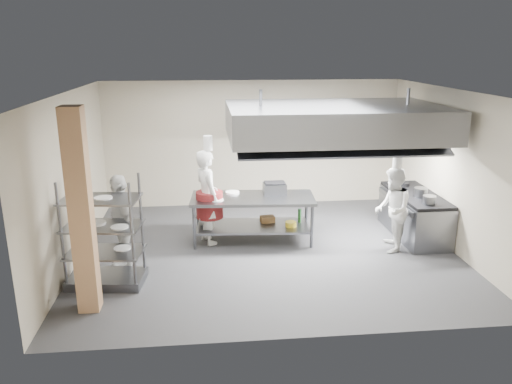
{
  "coord_description": "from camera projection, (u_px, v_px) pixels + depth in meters",
  "views": [
    {
      "loc": [
        -1.13,
        -8.76,
        3.76
      ],
      "look_at": [
        -0.21,
        0.2,
        1.12
      ],
      "focal_mm": 35.0,
      "sensor_mm": 36.0,
      "label": 1
    }
  ],
  "objects": [
    {
      "name": "wall_shelf",
      "position": [
        328.0,
        144.0,
        12.0
      ],
      "size": [
        1.5,
        0.28,
        0.04
      ],
      "primitive_type": "cube",
      "color": "slate",
      "rests_on": "wall_back"
    },
    {
      "name": "island_undershelf",
      "position": [
        253.0,
        226.0,
        9.97
      ],
      "size": [
        2.28,
        1.06,
        0.04
      ],
      "primitive_type": "cube",
      "rotation": [
        0.0,
        0.0,
        -0.07
      ],
      "color": "slate",
      "rests_on": "island"
    },
    {
      "name": "wall_back",
      "position": [
        253.0,
        144.0,
        11.98
      ],
      "size": [
        7.0,
        0.0,
        7.0
      ],
      "primitive_type": "plane",
      "rotation": [
        1.57,
        0.0,
        0.0
      ],
      "color": "#B7AA91",
      "rests_on": "ground"
    },
    {
      "name": "wall_left",
      "position": [
        71.0,
        180.0,
        8.77
      ],
      "size": [
        0.0,
        6.0,
        6.0
      ],
      "primitive_type": "plane",
      "rotation": [
        1.57,
        0.0,
        1.57
      ],
      "color": "#B7AA91",
      "rests_on": "ground"
    },
    {
      "name": "plate_stack",
      "position": [
        105.0,
        251.0,
        8.06
      ],
      "size": [
        0.28,
        0.28,
        0.05
      ],
      "primitive_type": "cylinder",
      "color": "white",
      "rests_on": "pass_rack"
    },
    {
      "name": "exhaust_hood",
      "position": [
        335.0,
        121.0,
        9.37
      ],
      "size": [
        4.0,
        2.5,
        0.6
      ],
      "primitive_type": "cube",
      "color": "slate",
      "rests_on": "ceiling"
    },
    {
      "name": "column",
      "position": [
        81.0,
        213.0,
        7.01
      ],
      "size": [
        0.3,
        0.3,
        3.0
      ],
      "primitive_type": "cube",
      "color": "tan",
      "rests_on": "floor"
    },
    {
      "name": "hood_strip_b",
      "position": [
        380.0,
        137.0,
        9.55
      ],
      "size": [
        1.6,
        0.12,
        0.04
      ],
      "primitive_type": "cube",
      "color": "white",
      "rests_on": "exhaust_hood"
    },
    {
      "name": "wall_right",
      "position": [
        451.0,
        170.0,
        9.46
      ],
      "size": [
        0.0,
        6.0,
        6.0
      ],
      "primitive_type": "plane",
      "rotation": [
        1.57,
        0.0,
        -1.57
      ],
      "color": "#B7AA91",
      "rests_on": "ground"
    },
    {
      "name": "wicker_basket",
      "position": [
        267.0,
        219.0,
        10.12
      ],
      "size": [
        0.3,
        0.22,
        0.12
      ],
      "primitive_type": "cube",
      "rotation": [
        0.0,
        0.0,
        0.11
      ],
      "color": "olive",
      "rests_on": "island_undershelf"
    },
    {
      "name": "griddle",
      "position": [
        275.0,
        189.0,
        9.96
      ],
      "size": [
        0.45,
        0.35,
        0.22
      ],
      "primitive_type": "cube",
      "rotation": [
        0.0,
        0.0,
        -0.0
      ],
      "color": "slate",
      "rests_on": "island_worktop"
    },
    {
      "name": "cooking_range",
      "position": [
        414.0,
        216.0,
        10.2
      ],
      "size": [
        0.8,
        2.0,
        0.84
      ],
      "primitive_type": "cube",
      "color": "slate",
      "rests_on": "floor"
    },
    {
      "name": "floor",
      "position": [
        268.0,
        250.0,
        9.53
      ],
      "size": [
        7.0,
        7.0,
        0.0
      ],
      "primitive_type": "plane",
      "color": "#2B2B2D",
      "rests_on": "ground"
    },
    {
      "name": "chef_line",
      "position": [
        392.0,
        210.0,
        9.35
      ],
      "size": [
        0.8,
        0.92,
        1.61
      ],
      "primitive_type": "imported",
      "rotation": [
        0.0,
        0.0,
        -1.84
      ],
      "color": "silver",
      "rests_on": "floor"
    },
    {
      "name": "island_worktop",
      "position": [
        253.0,
        198.0,
        9.8
      ],
      "size": [
        2.48,
        1.18,
        0.06
      ],
      "primitive_type": "cube",
      "rotation": [
        0.0,
        0.0,
        -0.07
      ],
      "color": "slate",
      "rests_on": "island"
    },
    {
      "name": "chef_head",
      "position": [
        207.0,
        197.0,
        9.7
      ],
      "size": [
        0.68,
        0.8,
        1.87
      ],
      "primitive_type": "imported",
      "rotation": [
        0.0,
        0.0,
        1.98
      ],
      "color": "white",
      "rests_on": "floor"
    },
    {
      "name": "range_top",
      "position": [
        416.0,
        195.0,
        10.07
      ],
      "size": [
        0.78,
        1.96,
        0.06
      ],
      "primitive_type": "cube",
      "color": "black",
      "rests_on": "cooking_range"
    },
    {
      "name": "stockpot",
      "position": [
        421.0,
        192.0,
        9.81
      ],
      "size": [
        0.26,
        0.26,
        0.18
      ],
      "primitive_type": "cylinder",
      "color": "gray",
      "rests_on": "range_top"
    },
    {
      "name": "ceiling",
      "position": [
        269.0,
        91.0,
        8.69
      ],
      "size": [
        7.0,
        7.0,
        0.0
      ],
      "primitive_type": "plane",
      "rotation": [
        3.14,
        0.0,
        0.0
      ],
      "color": "silver",
      "rests_on": "wall_back"
    },
    {
      "name": "chef_plating",
      "position": [
        121.0,
        223.0,
        8.5
      ],
      "size": [
        0.8,
        1.09,
        1.71
      ],
      "primitive_type": "imported",
      "rotation": [
        0.0,
        0.0,
        -1.14
      ],
      "color": "white",
      "rests_on": "floor"
    },
    {
      "name": "hood_strip_a",
      "position": [
        287.0,
        139.0,
        9.37
      ],
      "size": [
        1.6,
        0.12,
        0.04
      ],
      "primitive_type": "cube",
      "color": "white",
      "rests_on": "exhaust_hood"
    },
    {
      "name": "pass_rack",
      "position": [
        103.0,
        232.0,
        7.97
      ],
      "size": [
        1.28,
        0.84,
        1.8
      ],
      "primitive_type": null,
      "rotation": [
        0.0,
        0.0,
        -0.12
      ],
      "color": "gray",
      "rests_on": "floor"
    },
    {
      "name": "island",
      "position": [
        253.0,
        219.0,
        9.92
      ],
      "size": [
        2.48,
        1.18,
        0.91
      ],
      "primitive_type": null,
      "rotation": [
        0.0,
        0.0,
        -0.07
      ],
      "color": "gray",
      "rests_on": "floor"
    }
  ]
}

